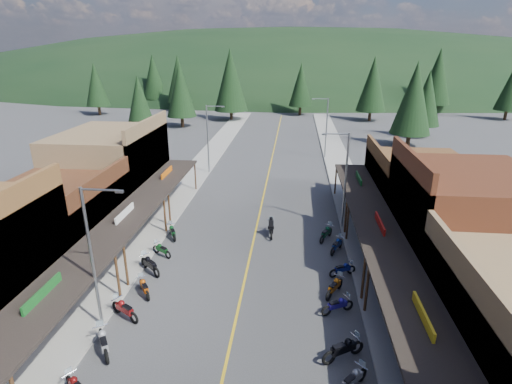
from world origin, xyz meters
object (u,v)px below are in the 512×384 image
(bike_west_9, at_px, (172,231))
(pine_4, at_px, (373,84))
(pine_5, at_px, (437,76))
(shop_east_2, at_px, (461,224))
(pedestrian_east_a, at_px, (396,301))
(pine_9, at_px, (427,98))
(pine_3, at_px, (301,85))
(pine_8, at_px, (139,101))
(shop_west_2, at_px, (58,221))
(pine_10, at_px, (180,90))
(bike_west_5, at_px, (125,308))
(streetlight_1, at_px, (209,136))
(bike_east_6, at_px, (338,305))
(bike_east_9, at_px, (337,244))
(streetlight_3, at_px, (325,125))
(rider_on_bike, at_px, (271,227))
(bike_east_8, at_px, (343,269))
(pine_2, at_px, (231,80))
(bike_west_7, at_px, (150,264))
(pine_0, at_px, (96,85))
(bike_east_4, at_px, (353,379))
(bike_east_10, at_px, (326,233))
(pedestrian_east_b, at_px, (348,195))
(pine_6, at_px, (511,87))
(bike_east_7, at_px, (335,286))
(pine_7, at_px, (154,77))
(bike_west_6, at_px, (144,287))
(pine_1, at_px, (179,79))
(shop_west_3, at_px, (113,169))
(bike_east_5, at_px, (343,348))
(pine_11, at_px, (414,98))
(shop_east_3, at_px, (417,188))
(streetlight_0, at_px, (94,254))

(bike_west_9, bearing_deg, pine_4, 38.04)
(pine_5, bearing_deg, shop_east_2, -106.04)
(bike_west_9, height_order, pedestrian_east_a, pedestrian_east_a)
(pine_9, bearing_deg, pine_3, 133.60)
(pine_4, distance_m, pine_8, 44.74)
(shop_west_2, distance_m, pine_10, 48.67)
(pine_3, bearing_deg, bike_west_5, -98.11)
(bike_west_9, bearing_deg, pedestrian_east_a, -56.64)
(streetlight_1, xyz_separation_m, pine_3, (10.95, 44.00, 2.02))
(bike_east_6, height_order, bike_east_9, bike_east_9)
(streetlight_3, relative_size, rider_on_bike, 3.46)
(bike_east_8, relative_size, bike_east_9, 0.93)
(pine_2, relative_size, bike_west_7, 6.02)
(bike_east_6, relative_size, bike_east_9, 0.97)
(pine_0, bearing_deg, bike_east_4, -57.19)
(streetlight_1, distance_m, bike_east_10, 21.04)
(bike_east_10, distance_m, pedestrian_east_b, 7.94)
(pine_2, relative_size, pine_5, 1.00)
(pine_2, distance_m, pine_9, 36.44)
(pine_6, bearing_deg, bike_east_7, -121.54)
(shop_west_2, distance_m, pine_7, 76.65)
(bike_west_6, relative_size, bike_east_9, 0.97)
(pine_4, xyz_separation_m, bike_east_10, (-12.38, -54.42, -6.62))
(bike_west_5, bearing_deg, pedestrian_east_b, -6.37)
(shop_west_2, xyz_separation_m, pine_1, (-10.25, 68.30, 4.70))
(bike_west_6, height_order, pedestrian_east_a, pedestrian_east_a)
(shop_west_2, xyz_separation_m, bike_east_10, (19.37, 3.88, -1.91))
(shop_west_3, xyz_separation_m, bike_east_6, (19.42, -14.90, -2.95))
(bike_west_7, height_order, bike_east_4, bike_west_7)
(pine_5, bearing_deg, shop_west_2, -124.19)
(bike_east_5, xyz_separation_m, bike_east_6, (0.06, 3.57, -0.09))
(pine_10, bearing_deg, bike_east_6, -66.20)
(pine_11, xyz_separation_m, rider_on_bike, (-18.69, -32.05, -6.50))
(pine_7, height_order, bike_east_9, pine_7)
(shop_west_3, distance_m, pine_10, 39.07)
(pine_2, relative_size, pine_7, 1.12)
(shop_east_3, height_order, pine_1, pine_1)
(bike_west_7, bearing_deg, bike_east_6, -62.55)
(pine_0, bearing_deg, bike_east_5, -56.62)
(pine_4, bearing_deg, bike_west_9, -113.84)
(rider_on_bike, bearing_deg, streetlight_1, 112.24)
(pine_10, xyz_separation_m, bike_east_4, (23.78, -58.99, -6.20))
(streetlight_0, bearing_deg, streetlight_3, 68.88)
(pedestrian_east_b, bearing_deg, streetlight_3, -101.81)
(bike_west_9, xyz_separation_m, bike_east_5, (11.99, -11.92, 0.08))
(pine_6, bearing_deg, pine_1, 175.10)
(pine_8, xyz_separation_m, bike_east_8, (28.35, -39.59, -5.44))
(shop_west_3, bearing_deg, pedestrian_east_a, -33.26)
(pine_10, bearing_deg, shop_east_3, -50.63)
(pine_9, height_order, pedestrian_east_b, pine_9)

